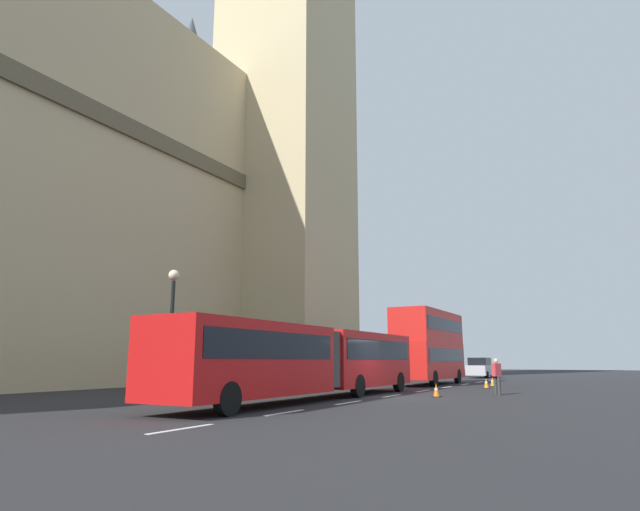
{
  "coord_description": "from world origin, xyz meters",
  "views": [
    {
      "loc": [
        -23.13,
        -9.22,
        1.6
      ],
      "look_at": [
        3.14,
        4.97,
        7.42
      ],
      "focal_mm": 30.29,
      "sensor_mm": 36.0,
      "label": 1
    }
  ],
  "objects_px": {
    "sedan_lead": "(480,368)",
    "street_lamp": "(171,324)",
    "traffic_cone_west": "(436,390)",
    "pedestrian_near_cones": "(497,375)",
    "articulated_bus": "(312,357)",
    "double_decker_bus": "(429,344)",
    "traffic_cone_east": "(492,382)",
    "traffic_cone_middle": "(486,383)"
  },
  "relations": [
    {
      "from": "sedan_lead",
      "to": "street_lamp",
      "type": "distance_m",
      "value": 36.39
    },
    {
      "from": "traffic_cone_west",
      "to": "pedestrian_near_cones",
      "type": "xyz_separation_m",
      "value": [
        2.77,
        -2.13,
        0.63
      ]
    },
    {
      "from": "articulated_bus",
      "to": "pedestrian_near_cones",
      "type": "relative_size",
      "value": 10.32
    },
    {
      "from": "sedan_lead",
      "to": "articulated_bus",
      "type": "bearing_deg",
      "value": -179.89
    },
    {
      "from": "double_decker_bus",
      "to": "traffic_cone_east",
      "type": "bearing_deg",
      "value": -99.76
    },
    {
      "from": "sedan_lead",
      "to": "traffic_cone_east",
      "type": "height_order",
      "value": "sedan_lead"
    },
    {
      "from": "sedan_lead",
      "to": "traffic_cone_west",
      "type": "bearing_deg",
      "value": -171.79
    },
    {
      "from": "traffic_cone_west",
      "to": "street_lamp",
      "type": "distance_m",
      "value": 11.88
    },
    {
      "from": "traffic_cone_middle",
      "to": "pedestrian_near_cones",
      "type": "distance_m",
      "value": 6.36
    },
    {
      "from": "traffic_cone_west",
      "to": "street_lamp",
      "type": "bearing_deg",
      "value": 132.45
    },
    {
      "from": "articulated_bus",
      "to": "traffic_cone_west",
      "type": "xyz_separation_m",
      "value": [
        4.16,
        -4.02,
        -1.46
      ]
    },
    {
      "from": "traffic_cone_middle",
      "to": "traffic_cone_east",
      "type": "relative_size",
      "value": 1.0
    },
    {
      "from": "traffic_cone_middle",
      "to": "double_decker_bus",
      "type": "bearing_deg",
      "value": 52.42
    },
    {
      "from": "street_lamp",
      "to": "pedestrian_near_cones",
      "type": "xyz_separation_m",
      "value": [
        10.56,
        -10.66,
        -2.14
      ]
    },
    {
      "from": "traffic_cone_west",
      "to": "pedestrian_near_cones",
      "type": "height_order",
      "value": "pedestrian_near_cones"
    },
    {
      "from": "double_decker_bus",
      "to": "traffic_cone_middle",
      "type": "xyz_separation_m",
      "value": [
        -3.38,
        -4.39,
        -2.43
      ]
    },
    {
      "from": "traffic_cone_west",
      "to": "traffic_cone_east",
      "type": "height_order",
      "value": "same"
    },
    {
      "from": "articulated_bus",
      "to": "traffic_cone_west",
      "type": "bearing_deg",
      "value": -44.03
    },
    {
      "from": "articulated_bus",
      "to": "traffic_cone_middle",
      "type": "bearing_deg",
      "value": -18.67
    },
    {
      "from": "articulated_bus",
      "to": "traffic_cone_east",
      "type": "relative_size",
      "value": 30.08
    },
    {
      "from": "articulated_bus",
      "to": "pedestrian_near_cones",
      "type": "xyz_separation_m",
      "value": [
        6.92,
        -6.15,
        -0.83
      ]
    },
    {
      "from": "articulated_bus",
      "to": "traffic_cone_east",
      "type": "bearing_deg",
      "value": -15.13
    },
    {
      "from": "traffic_cone_east",
      "to": "pedestrian_near_cones",
      "type": "relative_size",
      "value": 0.34
    },
    {
      "from": "sedan_lead",
      "to": "traffic_cone_east",
      "type": "xyz_separation_m",
      "value": [
        -16.76,
        -4.29,
        -0.63
      ]
    },
    {
      "from": "double_decker_bus",
      "to": "street_lamp",
      "type": "relative_size",
      "value": 1.73
    },
    {
      "from": "traffic_cone_west",
      "to": "double_decker_bus",
      "type": "bearing_deg",
      "value": 18.19
    },
    {
      "from": "sedan_lead",
      "to": "traffic_cone_middle",
      "type": "distance_m",
      "value": 19.92
    },
    {
      "from": "street_lamp",
      "to": "traffic_cone_middle",
      "type": "bearing_deg",
      "value": -28.13
    },
    {
      "from": "articulated_bus",
      "to": "pedestrian_near_cones",
      "type": "height_order",
      "value": "articulated_bus"
    },
    {
      "from": "articulated_bus",
      "to": "traffic_cone_west",
      "type": "height_order",
      "value": "articulated_bus"
    },
    {
      "from": "traffic_cone_middle",
      "to": "traffic_cone_east",
      "type": "height_order",
      "value": "same"
    },
    {
      "from": "traffic_cone_west",
      "to": "traffic_cone_middle",
      "type": "bearing_deg",
      "value": -2.43
    },
    {
      "from": "sedan_lead",
      "to": "pedestrian_near_cones",
      "type": "bearing_deg",
      "value": -166.31
    },
    {
      "from": "articulated_bus",
      "to": "traffic_cone_middle",
      "type": "height_order",
      "value": "articulated_bus"
    },
    {
      "from": "traffic_cone_east",
      "to": "pedestrian_near_cones",
      "type": "bearing_deg",
      "value": -167.61
    },
    {
      "from": "pedestrian_near_cones",
      "to": "traffic_cone_middle",
      "type": "bearing_deg",
      "value": 16.13
    },
    {
      "from": "sedan_lead",
      "to": "pedestrian_near_cones",
      "type": "relative_size",
      "value": 2.6
    },
    {
      "from": "double_decker_bus",
      "to": "articulated_bus",
      "type": "bearing_deg",
      "value": -179.99
    },
    {
      "from": "articulated_bus",
      "to": "pedestrian_near_cones",
      "type": "distance_m",
      "value": 9.3
    },
    {
      "from": "traffic_cone_west",
      "to": "articulated_bus",
      "type": "bearing_deg",
      "value": 135.97
    },
    {
      "from": "sedan_lead",
      "to": "street_lamp",
      "type": "height_order",
      "value": "street_lamp"
    },
    {
      "from": "traffic_cone_east",
      "to": "street_lamp",
      "type": "distance_m",
      "value": 21.36
    }
  ]
}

